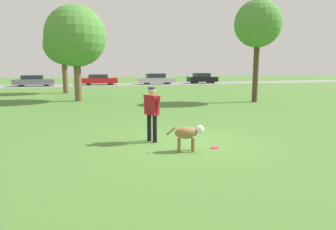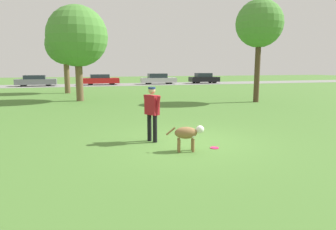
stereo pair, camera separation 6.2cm
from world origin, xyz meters
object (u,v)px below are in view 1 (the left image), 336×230
object	(u,v)px
tree_mid_center	(76,37)
parked_car_grey	(34,81)
parked_car_black	(202,78)
parked_car_silver	(156,79)
dog	(188,133)
parked_car_red	(99,80)
tree_far_left	(63,45)
frisbee	(214,148)
tree_near_right	(258,24)
person	(152,110)

from	to	relation	value
tree_mid_center	parked_car_grey	size ratio (longest dim) A/B	1.37
parked_car_black	parked_car_silver	bearing A→B (deg)	-176.29
dog	parked_car_silver	world-z (taller)	parked_car_silver
parked_car_red	parked_car_silver	bearing A→B (deg)	-3.15
tree_far_left	parked_car_red	xyz separation A→B (m)	(3.51, 11.04, -3.35)
frisbee	tree_near_right	size ratio (longest dim) A/B	0.04
frisbee	parked_car_black	bearing A→B (deg)	67.34
tree_near_right	parked_car_grey	size ratio (longest dim) A/B	1.42
person	tree_near_right	xyz separation A→B (m)	(8.78, 8.13, 3.84)
parked_car_grey	parked_car_red	xyz separation A→B (m)	(7.33, 0.36, 0.02)
person	parked_car_silver	world-z (taller)	person
person	dog	xyz separation A→B (m)	(0.67, -1.29, -0.50)
parked_car_black	tree_near_right	bearing A→B (deg)	-101.83
parked_car_black	tree_mid_center	bearing A→B (deg)	-130.72
tree_near_right	dog	bearing A→B (deg)	-130.71
tree_near_right	parked_car_silver	world-z (taller)	tree_near_right
frisbee	tree_far_left	size ratio (longest dim) A/B	0.04
dog	parked_car_grey	world-z (taller)	parked_car_grey
parked_car_silver	person	bearing A→B (deg)	-103.01
tree_near_right	parked_car_red	bearing A→B (deg)	111.42
tree_near_right	tree_mid_center	world-z (taller)	tree_near_right
parked_car_grey	parked_car_red	size ratio (longest dim) A/B	1.02
frisbee	person	bearing A→B (deg)	140.76
person	tree_near_right	bearing A→B (deg)	102.26
frisbee	parked_car_black	size ratio (longest dim) A/B	0.06
frisbee	parked_car_grey	distance (m)	31.32
parked_car_silver	parked_car_grey	bearing A→B (deg)	-177.80
frisbee	parked_car_silver	bearing A→B (deg)	78.36
tree_near_right	parked_car_grey	xyz separation A→B (m)	(-15.64, 20.82, -4.19)
frisbee	parked_car_red	world-z (taller)	parked_car_red
tree_far_left	parked_car_grey	distance (m)	11.83
tree_near_right	parked_car_black	world-z (taller)	tree_near_right
frisbee	parked_car_grey	bearing A→B (deg)	105.48
person	parked_car_silver	size ratio (longest dim) A/B	0.36
dog	tree_far_left	size ratio (longest dim) A/B	0.18
person	parked_car_grey	bearing A→B (deg)	162.78
frisbee	tree_far_left	distance (m)	20.41
tree_mid_center	parked_car_red	distance (m)	17.90
tree_far_left	dog	bearing A→B (deg)	-79.25
person	tree_mid_center	size ratio (longest dim) A/B	0.27
dog	tree_mid_center	size ratio (longest dim) A/B	0.17
frisbee	parked_car_grey	xyz separation A→B (m)	(-8.35, 30.18, 0.62)
person	parked_car_silver	distance (m)	30.05
parked_car_grey	parked_car_silver	xyz separation A→B (m)	(14.59, 0.08, 0.04)
dog	tree_mid_center	world-z (taller)	tree_mid_center
dog	parked_car_black	size ratio (longest dim) A/B	0.26
tree_mid_center	parked_car_grey	xyz separation A→B (m)	(-4.82, 17.02, -3.51)
parked_car_red	parked_car_grey	bearing A→B (deg)	-178.09
tree_near_right	parked_car_black	size ratio (longest dim) A/B	1.58
frisbee	parked_car_black	world-z (taller)	parked_car_black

